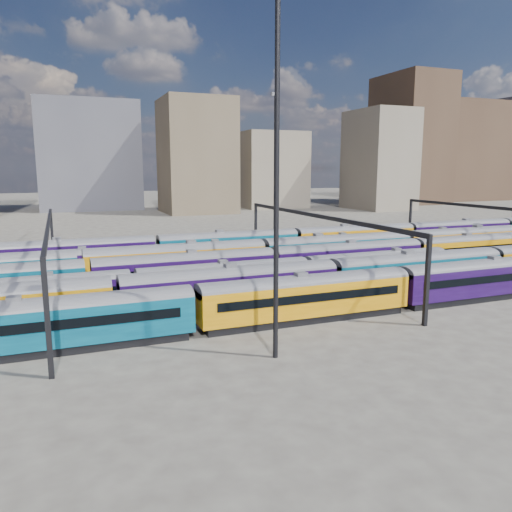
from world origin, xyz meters
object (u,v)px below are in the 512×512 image
object	(u,v)px
rake_2	(27,292)
rake_0	(306,292)
mast_2	(277,161)
rake_1	(232,284)

from	to	relation	value
rake_2	rake_0	bearing A→B (deg)	-23.42
mast_2	rake_0	bearing A→B (deg)	49.15
rake_1	rake_2	bearing A→B (deg)	164.34
rake_1	mast_2	distance (m)	16.45
rake_1	mast_2	world-z (taller)	mast_2
rake_2	mast_2	world-z (taller)	mast_2
rake_0	mast_2	bearing A→B (deg)	-130.85
rake_1	rake_2	size ratio (longest dim) A/B	1.60
rake_0	mast_2	distance (m)	14.64
rake_0	rake_2	bearing A→B (deg)	156.58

